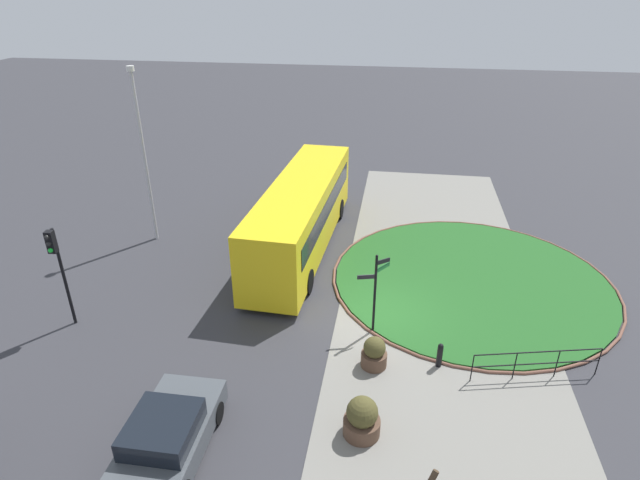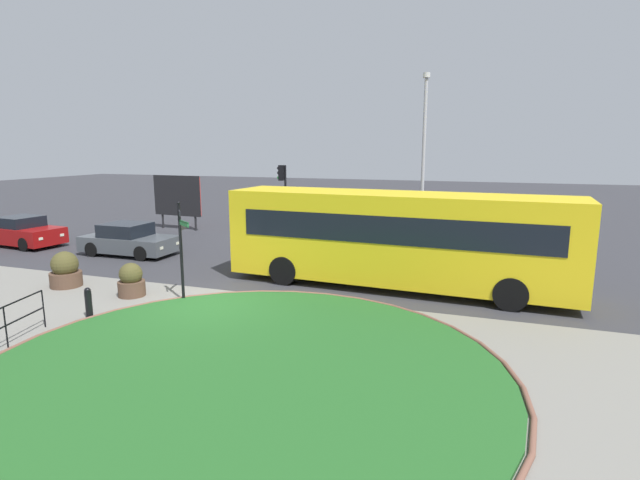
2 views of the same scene
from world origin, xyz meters
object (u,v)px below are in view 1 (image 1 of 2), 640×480
Objects in this scene: bus_yellow at (302,214)px; planter_kerbside at (362,419)px; car_far_lane at (167,438)px; lamppost_tall at (144,152)px; planter_near_signpost at (374,354)px; traffic_light_near at (56,257)px; signpost_directional at (376,287)px; bollard_foreground at (440,355)px.

bus_yellow is 11.30m from planter_kerbside.
lamppost_tall reaches higher than car_far_lane.
car_far_lane is 6.72m from planter_near_signpost.
lamppost_tall is at bearing 174.05° from traffic_light_near.
lamppost_tall reaches higher than traffic_light_near.
lamppost_tall reaches higher than signpost_directional.
signpost_directional reaches higher than planter_kerbside.
lamppost_tall is 7.29× the size of planter_near_signpost.
bus_yellow is 10.59× the size of planter_near_signpost.
planter_kerbside is at bearing 179.78° from signpost_directional.
car_far_lane is (-6.27, 4.94, -1.18)m from signpost_directional.
planter_near_signpost is at bearing 98.34° from bollard_foreground.
planter_near_signpost is 2.87m from planter_kerbside.
bus_yellow is 9.40× the size of planter_kerbside.
signpost_directional is at bearing 90.85° from traffic_light_near.
car_far_lane is at bearing 176.93° from bus_yellow.
car_far_lane is (-12.15, 1.26, -1.08)m from bus_yellow.
bollard_foreground is (-1.56, -2.21, -1.36)m from signpost_directional.
bus_yellow is (7.45, 5.89, 1.27)m from bollard_foreground.
planter_kerbside is (1.53, -4.92, -0.09)m from car_far_lane.
bus_yellow is 12.27m from car_far_lane.
traffic_light_near is at bearing 87.17° from planter_near_signpost.
traffic_light_near is 3.09× the size of planter_kerbside.
planter_near_signpost is (-7.75, -3.82, -1.23)m from bus_yellow.
bollard_foreground is 0.08× the size of bus_yellow.
signpost_directional reaches higher than car_far_lane.
traffic_light_near is (-1.33, 10.74, 0.97)m from signpost_directional.
planter_near_signpost is 0.89× the size of planter_kerbside.
planter_near_signpost is (-0.54, -10.88, -2.29)m from traffic_light_near.
traffic_light_near reaches higher than signpost_directional.
lamppost_tall is at bearing 61.97° from signpost_directional.
lamppost_tall is at bearing 60.66° from bollard_foreground.
lamppost_tall is (5.74, 10.77, 2.47)m from signpost_directional.
planter_kerbside is at bearing 144.91° from bollard_foreground.
traffic_light_near is at bearing 49.03° from car_far_lane.
bollard_foreground is at bearing -35.09° from planter_kerbside.
planter_near_signpost is at bearing -175.88° from signpost_directional.
traffic_light_near reaches higher than car_far_lane.
bollard_foreground is 13.17m from traffic_light_near.
signpost_directional is at bearing 4.12° from planter_near_signpost.
planter_near_signpost reaches higher than bollard_foreground.
planter_kerbside is at bearing -134.24° from lamppost_tall.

